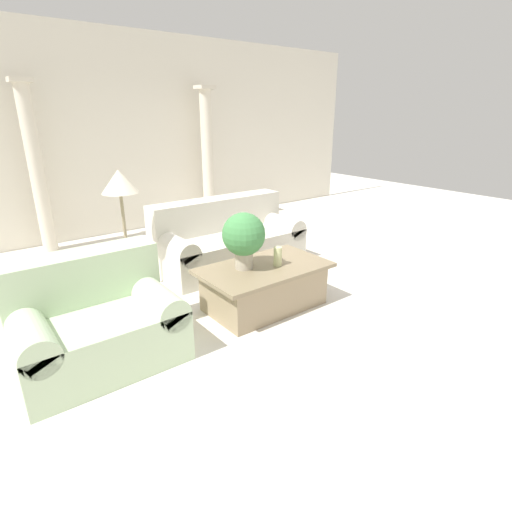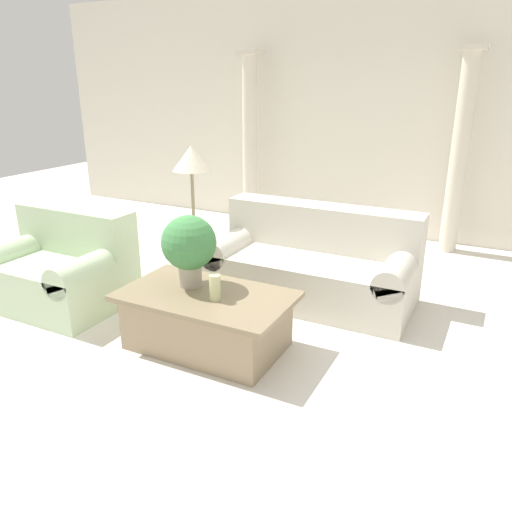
{
  "view_description": "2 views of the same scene",
  "coord_description": "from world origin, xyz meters",
  "views": [
    {
      "loc": [
        -2.5,
        -3.49,
        1.97
      ],
      "look_at": [
        -0.01,
        -0.26,
        0.5
      ],
      "focal_mm": 28.0,
      "sensor_mm": 36.0,
      "label": 1
    },
    {
      "loc": [
        1.88,
        -3.47,
        2.03
      ],
      "look_at": [
        0.08,
        0.06,
        0.62
      ],
      "focal_mm": 35.0,
      "sensor_mm": 36.0,
      "label": 2
    }
  ],
  "objects": [
    {
      "name": "floor_lamp",
      "position": [
        -1.05,
        0.8,
        1.18
      ],
      "size": [
        0.39,
        0.39,
        1.39
      ],
      "color": "gray",
      "rests_on": "ground_plane"
    },
    {
      "name": "loveseat",
      "position": [
        -1.77,
        -0.37,
        0.35
      ],
      "size": [
        1.25,
        0.91,
        0.88
      ],
      "color": "beige",
      "rests_on": "ground_plane"
    },
    {
      "name": "ground_plane",
      "position": [
        0.0,
        0.0,
        0.0
      ],
      "size": [
        16.0,
        16.0,
        0.0
      ],
      "primitive_type": "plane",
      "color": "silver"
    },
    {
      "name": "wall_back",
      "position": [
        0.0,
        3.27,
        1.6
      ],
      "size": [
        10.0,
        0.06,
        3.2
      ],
      "color": "silver",
      "rests_on": "ground_plane"
    },
    {
      "name": "pillar_candle",
      "position": [
        0.05,
        -0.55,
        0.56
      ],
      "size": [
        0.09,
        0.09,
        0.2
      ],
      "color": "beige",
      "rests_on": "coffee_table"
    },
    {
      "name": "column_right",
      "position": [
        1.32,
        2.91,
        1.22
      ],
      "size": [
        0.29,
        0.29,
        2.4
      ],
      "color": "beige",
      "rests_on": "ground_plane"
    },
    {
      "name": "coffee_table",
      "position": [
        -0.08,
        -0.49,
        0.24
      ],
      "size": [
        1.34,
        0.79,
        0.46
      ],
      "color": "#998466",
      "rests_on": "ground_plane"
    },
    {
      "name": "column_left",
      "position": [
        -1.48,
        2.91,
        1.22
      ],
      "size": [
        0.29,
        0.29,
        2.4
      ],
      "color": "beige",
      "rests_on": "ground_plane"
    },
    {
      "name": "sofa_long",
      "position": [
        0.32,
        0.8,
        0.35
      ],
      "size": [
        1.94,
        0.91,
        0.88
      ],
      "color": "beige",
      "rests_on": "ground_plane"
    },
    {
      "name": "potted_plant",
      "position": [
        -0.28,
        -0.4,
        0.8
      ],
      "size": [
        0.44,
        0.44,
        0.58
      ],
      "color": "#B2A893",
      "rests_on": "coffee_table"
    }
  ]
}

